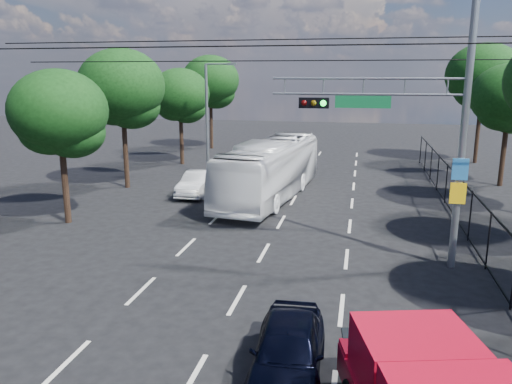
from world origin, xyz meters
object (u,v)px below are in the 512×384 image
(white_bus, at_px, (270,169))
(signal_mast, at_px, (425,111))
(navy_hatchback, at_px, (288,350))
(white_van, at_px, (198,183))

(white_bus, bearing_deg, signal_mast, -44.34)
(navy_hatchback, relative_size, white_van, 0.98)
(signal_mast, height_order, white_bus, signal_mast)
(navy_hatchback, xyz_separation_m, white_bus, (-3.28, 15.75, 0.88))
(white_bus, bearing_deg, navy_hatchback, -70.96)
(signal_mast, height_order, navy_hatchback, signal_mast)
(signal_mast, relative_size, navy_hatchback, 2.50)
(signal_mast, xyz_separation_m, white_van, (-10.54, 8.17, -4.61))
(signal_mast, height_order, white_van, signal_mast)
(signal_mast, relative_size, white_van, 2.46)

